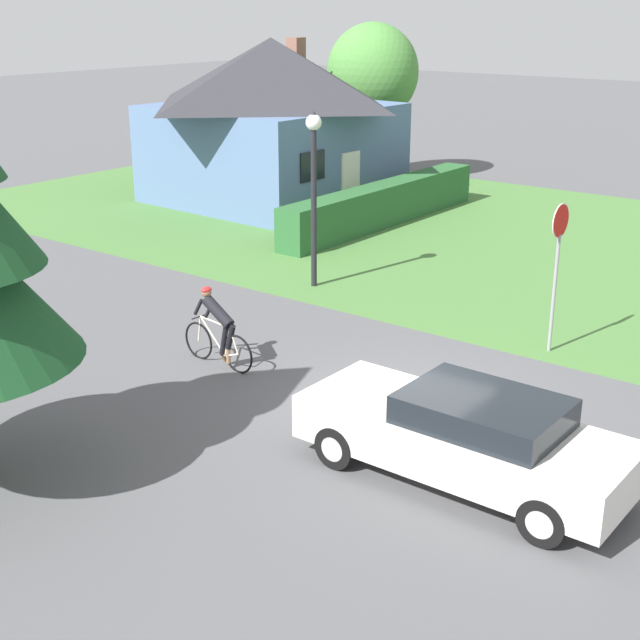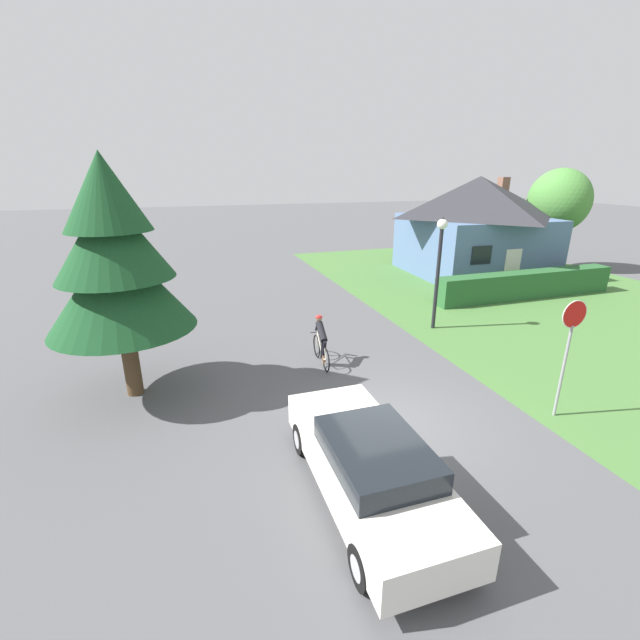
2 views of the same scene
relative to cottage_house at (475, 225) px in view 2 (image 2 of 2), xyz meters
The scene contains 10 objects.
ground_plane 17.67m from the cottage_house, 132.61° to the right, with size 140.00×140.00×0.00m, color #515154.
grass_verge_right 9.28m from the cottage_house, 92.02° to the right, with size 16.00×36.00×0.01m, color #477538.
cottage_house is the anchor object (origin of this frame).
hedge_row 5.63m from the cottage_house, 98.64° to the right, with size 9.34×0.90×1.26m, color #285B2D.
sedan_left_lane 20.03m from the cottage_house, 131.73° to the right, with size 1.84×4.80×1.38m.
cyclist 15.36m from the cottage_house, 143.49° to the right, with size 0.44×1.83×1.52m.
stop_sign 15.78m from the cottage_house, 119.41° to the right, with size 0.66×0.07×2.97m.
street_lamp 10.30m from the cottage_house, 134.10° to the right, with size 0.37×0.37×4.18m.
conifer_tall_near 19.93m from the cottage_house, 152.21° to the right, with size 3.57×3.57×6.16m.
deciduous_tree_right 5.27m from the cottage_house, ahead, with size 3.44×3.44×5.87m.
Camera 2 is at (-4.29, -7.80, 5.71)m, focal length 24.00 mm.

